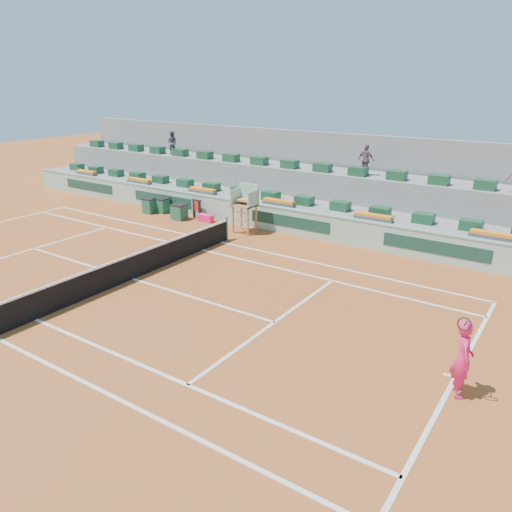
{
  "coord_description": "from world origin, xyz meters",
  "views": [
    {
      "loc": [
        13.81,
        -11.99,
        7.26
      ],
      "look_at": [
        4.0,
        2.5,
        1.0
      ],
      "focal_mm": 35.0,
      "sensor_mm": 36.0,
      "label": 1
    }
  ],
  "objects_px": {
    "drink_cooler_a": "(179,212)",
    "tennis_player": "(463,358)",
    "player_bag": "(206,218)",
    "umpire_chair": "(246,202)"
  },
  "relations": [
    {
      "from": "umpire_chair",
      "to": "tennis_player",
      "type": "xyz_separation_m",
      "value": [
        12.09,
        -8.19,
        -0.55
      ]
    },
    {
      "from": "umpire_chair",
      "to": "tennis_player",
      "type": "distance_m",
      "value": 14.62
    },
    {
      "from": "player_bag",
      "to": "tennis_player",
      "type": "height_order",
      "value": "tennis_player"
    },
    {
      "from": "drink_cooler_a",
      "to": "tennis_player",
      "type": "xyz_separation_m",
      "value": [
        16.43,
        -8.08,
        0.57
      ]
    },
    {
      "from": "drink_cooler_a",
      "to": "player_bag",
      "type": "bearing_deg",
      "value": 17.58
    },
    {
      "from": "drink_cooler_a",
      "to": "tennis_player",
      "type": "bearing_deg",
      "value": -26.18
    },
    {
      "from": "umpire_chair",
      "to": "drink_cooler_a",
      "type": "xyz_separation_m",
      "value": [
        -4.34,
        -0.11,
        -1.12
      ]
    },
    {
      "from": "drink_cooler_a",
      "to": "tennis_player",
      "type": "relative_size",
      "value": 0.37
    },
    {
      "from": "player_bag",
      "to": "umpire_chair",
      "type": "height_order",
      "value": "umpire_chair"
    },
    {
      "from": "player_bag",
      "to": "umpire_chair",
      "type": "relative_size",
      "value": 0.36
    }
  ]
}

